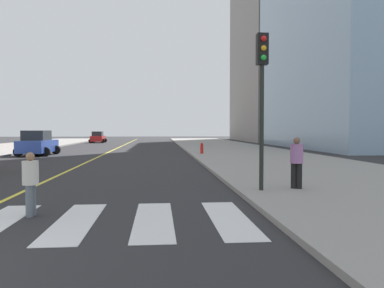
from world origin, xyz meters
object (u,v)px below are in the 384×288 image
car_red_nearest (98,137)px  traffic_light_near_corner (262,81)px  pedestrian_crossing (31,181)px  fire_hydrant (202,148)px  pedestrian_waiting_east (297,160)px  car_blue_second (38,144)px

car_red_nearest → traffic_light_near_corner: traffic_light_near_corner is taller
car_red_nearest → pedestrian_crossing: car_red_nearest is taller
fire_hydrant → car_red_nearest: bearing=112.9°
car_red_nearest → traffic_light_near_corner: (12.89, -50.06, 2.86)m
pedestrian_waiting_east → pedestrian_crossing: bearing=-133.5°
car_blue_second → pedestrian_crossing: car_blue_second is taller
pedestrian_waiting_east → fire_hydrant: bearing=119.6°
car_blue_second → traffic_light_near_corner: bearing=-55.1°
car_blue_second → pedestrian_waiting_east: (14.47, -20.09, 0.14)m
car_red_nearest → car_blue_second: 29.71m
pedestrian_waiting_east → car_blue_second: bearing=152.1°
car_red_nearest → fire_hydrant: (13.08, -30.90, -0.26)m
car_red_nearest → pedestrian_waiting_east: (14.15, -49.81, 0.26)m
car_red_nearest → fire_hydrant: size_ratio=4.50×
traffic_light_near_corner → pedestrian_waiting_east: 2.90m
traffic_light_near_corner → pedestrian_crossing: (-6.47, -2.58, -2.83)m
car_red_nearest → traffic_light_near_corner: size_ratio=0.79×
car_blue_second → pedestrian_waiting_east: 24.76m
traffic_light_near_corner → pedestrian_crossing: size_ratio=3.22×
car_red_nearest → car_blue_second: size_ratio=0.87×
pedestrian_waiting_east → fire_hydrant: pedestrian_waiting_east is taller
car_red_nearest → fire_hydrant: bearing=-66.5°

